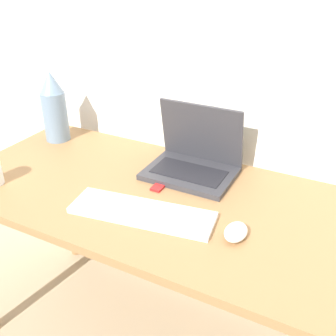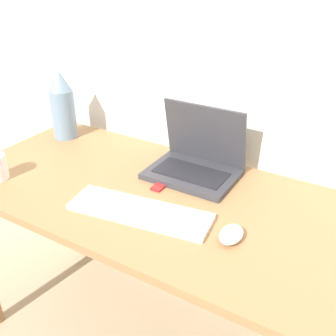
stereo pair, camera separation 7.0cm
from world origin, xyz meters
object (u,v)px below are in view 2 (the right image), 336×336
at_px(laptop, 197,160).
at_px(mp3_player, 158,187).
at_px(keyboard, 140,211).
at_px(vase, 62,105).
at_px(mouse, 231,234).

distance_m(laptop, mp3_player, 0.19).
xyz_separation_m(keyboard, vase, (-0.63, 0.33, 0.14)).
relative_size(vase, mp3_player, 6.23).
xyz_separation_m(keyboard, mp3_player, (-0.03, 0.16, -0.01)).
height_order(vase, mp3_player, vase).
bearing_deg(keyboard, mouse, 5.78).
height_order(mouse, mp3_player, mouse).
relative_size(mouse, vase, 0.31).
height_order(laptop, keyboard, laptop).
distance_m(laptop, vase, 0.66).
relative_size(laptop, vase, 1.05).
relative_size(laptop, mp3_player, 6.56).
relative_size(keyboard, vase, 1.55).
xyz_separation_m(laptop, mp3_player, (-0.06, -0.17, -0.05)).
bearing_deg(mp3_player, vase, 164.23).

